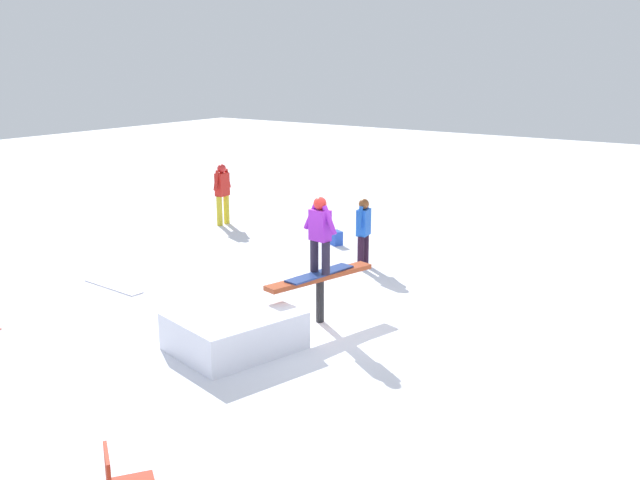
{
  "coord_description": "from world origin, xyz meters",
  "views": [
    {
      "loc": [
        -9.36,
        -6.58,
        4.4
      ],
      "look_at": [
        0.0,
        0.0,
        1.44
      ],
      "focal_mm": 40.0,
      "sensor_mm": 36.0,
      "label": 1
    }
  ],
  "objects": [
    {
      "name": "main_rider_on_rail",
      "position": [
        0.0,
        0.0,
        1.5
      ],
      "size": [
        1.43,
        0.73,
        1.33
      ],
      "rotation": [
        0.0,
        0.0,
        -0.15
      ],
      "color": "navy",
      "rests_on": "rail_feature"
    },
    {
      "name": "bystander_red",
      "position": [
        4.44,
        6.31,
        0.92
      ],
      "size": [
        0.67,
        0.24,
        1.64
      ],
      "rotation": [
        0.0,
        0.0,
        3.19
      ],
      "color": "gold",
      "rests_on": "ground"
    },
    {
      "name": "ground_plane",
      "position": [
        0.0,
        0.0,
        0.0
      ],
      "size": [
        60.0,
        60.0,
        0.0
      ],
      "primitive_type": "plane",
      "color": "white"
    },
    {
      "name": "backpack_on_snow",
      "position": [
        4.42,
        2.64,
        0.17
      ],
      "size": [
        0.33,
        0.37,
        0.34
      ],
      "primitive_type": "cube",
      "rotation": [
        0.0,
        0.0,
        4.25
      ],
      "color": "blue",
      "rests_on": "ground"
    },
    {
      "name": "bystander_blue",
      "position": [
        3.2,
        1.12,
        0.84
      ],
      "size": [
        0.66,
        0.27,
        1.5
      ],
      "rotation": [
        0.0,
        0.0,
        0.18
      ],
      "color": "black",
      "rests_on": "ground"
    },
    {
      "name": "rail_feature",
      "position": [
        0.0,
        0.0,
        0.7
      ],
      "size": [
        2.17,
        0.79,
        0.84
      ],
      "rotation": [
        0.0,
        0.0,
        -0.24
      ],
      "color": "black",
      "rests_on": "ground"
    },
    {
      "name": "snow_kicker_ramp",
      "position": [
        -1.7,
        0.42,
        0.29
      ],
      "size": [
        2.11,
        1.89,
        0.59
      ],
      "primitive_type": "cube",
      "rotation": [
        0.0,
        0.0,
        -0.24
      ],
      "color": "white",
      "rests_on": "ground"
    },
    {
      "name": "loose_snowboard_white",
      "position": [
        -0.79,
        4.42,
        0.01
      ],
      "size": [
        0.38,
        1.56,
        0.02
      ],
      "primitive_type": "cube",
      "rotation": [
        0.0,
        0.0,
        1.5
      ],
      "color": "silver",
      "rests_on": "ground"
    }
  ]
}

